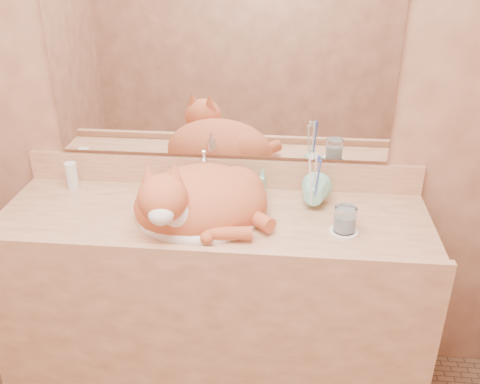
# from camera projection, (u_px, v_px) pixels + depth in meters

# --- Properties ---
(wall_back) EXTENTS (2.40, 0.02, 2.50)m
(wall_back) POSITION_uv_depth(u_px,v_px,m) (220.00, 90.00, 2.03)
(wall_back) COLOR brown
(wall_back) RESTS_ON ground
(vanity_counter) EXTENTS (1.60, 0.55, 0.85)m
(vanity_counter) POSITION_uv_depth(u_px,v_px,m) (215.00, 308.00, 2.16)
(vanity_counter) COLOR #996444
(vanity_counter) RESTS_ON floor
(mirror) EXTENTS (1.30, 0.02, 0.80)m
(mirror) POSITION_uv_depth(u_px,v_px,m) (219.00, 53.00, 1.95)
(mirror) COLOR white
(mirror) RESTS_ON wall_back
(sink_basin) EXTENTS (0.45, 0.39, 0.14)m
(sink_basin) POSITION_uv_depth(u_px,v_px,m) (197.00, 203.00, 1.92)
(sink_basin) COLOR white
(sink_basin) RESTS_ON vanity_counter
(faucet) EXTENTS (0.08, 0.14, 0.18)m
(faucet) POSITION_uv_depth(u_px,v_px,m) (204.00, 177.00, 2.06)
(faucet) COLOR silver
(faucet) RESTS_ON vanity_counter
(cat) EXTENTS (0.58, 0.52, 0.27)m
(cat) POSITION_uv_depth(u_px,v_px,m) (197.00, 199.00, 1.90)
(cat) COLOR #AF4A28
(cat) RESTS_ON sink_basin
(soap_dispenser) EXTENTS (0.12, 0.12, 0.19)m
(soap_dispenser) POSITION_uv_depth(u_px,v_px,m) (239.00, 186.00, 1.98)
(soap_dispenser) COLOR #7FCCB1
(soap_dispenser) RESTS_ON vanity_counter
(toothbrush_cup) EXTENTS (0.14, 0.14, 0.11)m
(toothbrush_cup) POSITION_uv_depth(u_px,v_px,m) (313.00, 199.00, 1.97)
(toothbrush_cup) COLOR #7FCCB1
(toothbrush_cup) RESTS_ON vanity_counter
(toothbrushes) EXTENTS (0.04, 0.04, 0.24)m
(toothbrushes) POSITION_uv_depth(u_px,v_px,m) (314.00, 178.00, 1.93)
(toothbrushes) COLOR silver
(toothbrushes) RESTS_ON toothbrush_cup
(saucer) EXTENTS (0.10, 0.10, 0.01)m
(saucer) POSITION_uv_depth(u_px,v_px,m) (344.00, 232.00, 1.86)
(saucer) COLOR white
(saucer) RESTS_ON vanity_counter
(water_glass) EXTENTS (0.08, 0.08, 0.09)m
(water_glass) POSITION_uv_depth(u_px,v_px,m) (345.00, 219.00, 1.84)
(water_glass) COLOR silver
(water_glass) RESTS_ON saucer
(lotion_bottle) EXTENTS (0.05, 0.05, 0.11)m
(lotion_bottle) POSITION_uv_depth(u_px,v_px,m) (72.00, 176.00, 2.15)
(lotion_bottle) COLOR silver
(lotion_bottle) RESTS_ON vanity_counter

